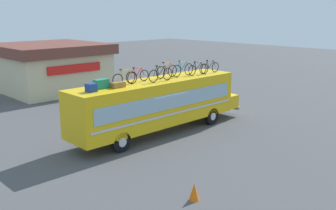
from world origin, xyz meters
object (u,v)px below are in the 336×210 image
object	(u,v)px
luggage_bag_3	(117,85)
rooftop_bicycle_1	(125,78)
rooftop_bicycle_3	(161,74)
rooftop_bicycle_4	(167,71)
bus	(159,102)
traffic_cone	(194,192)
rooftop_bicycle_7	(210,67)
rooftop_bicycle_2	(137,76)
rooftop_bicycle_5	(183,70)
luggage_bag_2	(101,84)
rooftop_bicycle_6	(198,69)
luggage_bag_1	(91,88)

from	to	relation	value
luggage_bag_3	rooftop_bicycle_1	bearing A→B (deg)	19.12
luggage_bag_3	rooftop_bicycle_3	xyz separation A→B (m)	(2.85, -0.24, 0.25)
luggage_bag_3	rooftop_bicycle_4	distance (m)	3.98
bus	traffic_cone	xyz separation A→B (m)	(-4.78, -7.12, -1.50)
luggage_bag_3	rooftop_bicycle_1	distance (m)	0.78
rooftop_bicycle_7	rooftop_bicycle_4	bearing A→B (deg)	168.12
rooftop_bicycle_2	traffic_cone	world-z (taller)	rooftop_bicycle_2
luggage_bag_3	rooftop_bicycle_1	xyz separation A→B (m)	(0.70, 0.24, 0.23)
bus	rooftop_bicycle_5	xyz separation A→B (m)	(1.97, -0.01, 1.72)
luggage_bag_3	rooftop_bicycle_5	bearing A→B (deg)	1.69
bus	rooftop_bicycle_2	world-z (taller)	rooftop_bicycle_2
bus	traffic_cone	world-z (taller)	bus
luggage_bag_2	luggage_bag_3	size ratio (longest dim) A/B	1.01
luggage_bag_3	rooftop_bicycle_6	world-z (taller)	rooftop_bicycle_6
luggage_bag_1	rooftop_bicycle_5	bearing A→B (deg)	1.43
luggage_bag_1	rooftop_bicycle_4	xyz separation A→B (m)	(5.54, 0.44, 0.19)
rooftop_bicycle_3	rooftop_bicycle_4	bearing A→B (deg)	30.89
luggage_bag_1	rooftop_bicycle_3	bearing A→B (deg)	-2.84
luggage_bag_2	bus	bearing A→B (deg)	-2.47
luggage_bag_2	rooftop_bicycle_2	bearing A→B (deg)	3.19
rooftop_bicycle_3	rooftop_bicycle_6	bearing A→B (deg)	2.26
rooftop_bicycle_5	rooftop_bicycle_6	world-z (taller)	rooftop_bicycle_5
luggage_bag_2	rooftop_bicycle_3	size ratio (longest dim) A/B	0.42
bus	rooftop_bicycle_7	distance (m)	4.42
rooftop_bicycle_5	rooftop_bicycle_6	xyz separation A→B (m)	(1.06, -0.26, -0.04)
bus	rooftop_bicycle_6	size ratio (longest dim) A/B	7.37
luggage_bag_2	rooftop_bicycle_7	bearing A→B (deg)	-4.15
luggage_bag_1	luggage_bag_2	size ratio (longest dim) A/B	0.62
rooftop_bicycle_1	rooftop_bicycle_3	xyz separation A→B (m)	(2.14, -0.48, 0.02)
rooftop_bicycle_6	traffic_cone	distance (m)	10.87
luggage_bag_1	bus	bearing A→B (deg)	2.20
rooftop_bicycle_3	rooftop_bicycle_4	world-z (taller)	rooftop_bicycle_4
luggage_bag_1	rooftop_bicycle_7	xyz separation A→B (m)	(8.73, -0.23, 0.16)
rooftop_bicycle_4	rooftop_bicycle_5	distance (m)	1.13
rooftop_bicycle_2	rooftop_bicycle_7	size ratio (longest dim) A/B	0.94
luggage_bag_3	traffic_cone	bearing A→B (deg)	-103.77
rooftop_bicycle_2	rooftop_bicycle_4	xyz separation A→B (m)	(2.21, -0.04, 0.04)
rooftop_bicycle_2	rooftop_bicycle_6	xyz separation A→B (m)	(4.37, -0.57, -0.00)
luggage_bag_3	rooftop_bicycle_1	world-z (taller)	rooftop_bicycle_1
bus	luggage_bag_3	size ratio (longest dim) A/B	16.50
bus	rooftop_bicycle_4	xyz separation A→B (m)	(0.88, 0.26, 1.71)
traffic_cone	bus	bearing A→B (deg)	56.10
luggage_bag_1	rooftop_bicycle_3	size ratio (longest dim) A/B	0.26
bus	luggage_bag_1	xyz separation A→B (m)	(-4.66, -0.18, 1.52)
rooftop_bicycle_5	rooftop_bicycle_4	bearing A→B (deg)	165.90
luggage_bag_2	traffic_cone	world-z (taller)	luggage_bag_2
luggage_bag_3	rooftop_bicycle_3	size ratio (longest dim) A/B	0.41
rooftop_bicycle_5	rooftop_bicycle_2	bearing A→B (deg)	174.51
bus	rooftop_bicycle_6	bearing A→B (deg)	-5.07
rooftop_bicycle_4	rooftop_bicycle_5	world-z (taller)	rooftop_bicycle_5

